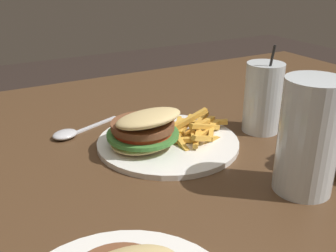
% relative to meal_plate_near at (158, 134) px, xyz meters
% --- Properties ---
extents(dining_table, '(1.62, 1.15, 0.74)m').
position_rel_meal_plate_near_xyz_m(dining_table, '(0.00, 0.08, -0.11)').
color(dining_table, '#4C331E').
rests_on(dining_table, ground_plane).
extents(meal_plate_near, '(0.27, 0.26, 0.09)m').
position_rel_meal_plate_near_xyz_m(meal_plate_near, '(0.00, 0.00, 0.00)').
color(meal_plate_near, white).
rests_on(meal_plate_near, dining_table).
extents(beer_glass, '(0.09, 0.09, 0.17)m').
position_rel_meal_plate_near_xyz_m(beer_glass, '(-0.12, 0.23, 0.06)').
color(beer_glass, silver).
rests_on(beer_glass, dining_table).
extents(juice_glass, '(0.07, 0.07, 0.18)m').
position_rel_meal_plate_near_xyz_m(juice_glass, '(-0.22, 0.03, 0.04)').
color(juice_glass, silver).
rests_on(juice_glass, dining_table).
extents(spoon, '(0.16, 0.08, 0.01)m').
position_rel_meal_plate_near_xyz_m(spoon, '(0.13, -0.13, -0.02)').
color(spoon, silver).
rests_on(spoon, dining_table).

